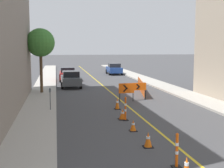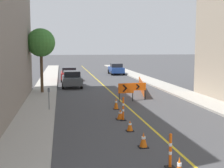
% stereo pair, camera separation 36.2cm
% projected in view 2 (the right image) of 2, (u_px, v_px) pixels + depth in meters
% --- Properties ---
extents(lane_stripe, '(0.12, 60.91, 0.01)m').
position_uv_depth(lane_stripe, '(100.00, 82.00, 34.50)').
color(lane_stripe, gold).
rests_on(lane_stripe, ground_plane).
extents(sidewalk_left, '(2.14, 60.91, 0.15)m').
position_uv_depth(sidewalk_left, '(47.00, 83.00, 33.56)').
color(sidewalk_left, '#ADA89E').
rests_on(sidewalk_left, ground_plane).
extents(sidewalk_right, '(2.14, 60.91, 0.15)m').
position_uv_depth(sidewalk_right, '(150.00, 81.00, 35.42)').
color(sidewalk_right, '#ADA89E').
rests_on(sidewalk_right, ground_plane).
extents(traffic_cone_second, '(0.33, 0.33, 0.64)m').
position_uv_depth(traffic_cone_second, '(179.00, 167.00, 9.38)').
color(traffic_cone_second, black).
rests_on(traffic_cone_second, ground_plane).
extents(traffic_cone_third, '(0.38, 0.38, 0.61)m').
position_uv_depth(traffic_cone_third, '(143.00, 140.00, 12.19)').
color(traffic_cone_third, black).
rests_on(traffic_cone_third, ground_plane).
extents(traffic_cone_fourth, '(0.35, 0.35, 0.53)m').
position_uv_depth(traffic_cone_fourth, '(130.00, 126.00, 14.54)').
color(traffic_cone_fourth, black).
rests_on(traffic_cone_fourth, ground_plane).
extents(traffic_cone_fifth, '(0.47, 0.47, 0.58)m').
position_uv_depth(traffic_cone_fifth, '(120.00, 114.00, 16.90)').
color(traffic_cone_fifth, black).
rests_on(traffic_cone_fifth, ground_plane).
extents(traffic_cone_farthest, '(0.36, 0.36, 0.74)m').
position_uv_depth(traffic_cone_farthest, '(116.00, 103.00, 19.65)').
color(traffic_cone_farthest, black).
rests_on(traffic_cone_farthest, ground_plane).
extents(delineator_post_front, '(0.30, 0.30, 1.16)m').
position_uv_depth(delineator_post_front, '(170.00, 153.00, 10.10)').
color(delineator_post_front, black).
rests_on(delineator_post_front, ground_plane).
extents(delineator_post_rear, '(0.31, 0.31, 1.27)m').
position_uv_depth(delineator_post_rear, '(123.00, 110.00, 16.62)').
color(delineator_post_rear, black).
rests_on(delineator_post_rear, ground_plane).
extents(arrow_barricade_primary, '(1.15, 0.14, 1.32)m').
position_uv_depth(arrow_barricade_primary, '(126.00, 89.00, 22.38)').
color(arrow_barricade_primary, '#EF560C').
rests_on(arrow_barricade_primary, ground_plane).
extents(arrow_barricade_secondary, '(1.07, 0.09, 1.29)m').
position_uv_depth(arrow_barricade_secondary, '(139.00, 88.00, 22.94)').
color(arrow_barricade_secondary, '#EF560C').
rests_on(arrow_barricade_secondary, ground_plane).
extents(safety_mesh_fence, '(1.41, 7.26, 1.02)m').
position_uv_depth(safety_mesh_fence, '(142.00, 87.00, 26.86)').
color(safety_mesh_fence, '#EF560C').
rests_on(safety_mesh_fence, ground_plane).
extents(parked_car_curb_near, '(1.94, 4.33, 1.59)m').
position_uv_depth(parked_car_curb_near, '(72.00, 79.00, 30.41)').
color(parked_car_curb_near, '#474C51').
rests_on(parked_car_curb_near, ground_plane).
extents(parked_car_curb_mid, '(1.95, 4.34, 1.59)m').
position_uv_depth(parked_car_curb_mid, '(69.00, 74.00, 35.98)').
color(parked_car_curb_mid, maroon).
rests_on(parked_car_curb_mid, ground_plane).
extents(parked_car_curb_far, '(1.95, 4.35, 1.59)m').
position_uv_depth(parked_car_curb_far, '(116.00, 69.00, 44.33)').
color(parked_car_curb_far, navy).
rests_on(parked_car_curb_far, ground_plane).
extents(parking_meter_near_curb, '(0.12, 0.11, 1.34)m').
position_uv_depth(parking_meter_near_curb, '(49.00, 94.00, 18.73)').
color(parking_meter_near_curb, '#4C4C51').
rests_on(parking_meter_near_curb, sidewalk_left).
extents(street_tree_left_near, '(2.32, 2.32, 5.28)m').
position_uv_depth(street_tree_left_near, '(41.00, 43.00, 25.52)').
color(street_tree_left_near, '#4C3823').
rests_on(street_tree_left_near, sidewalk_left).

